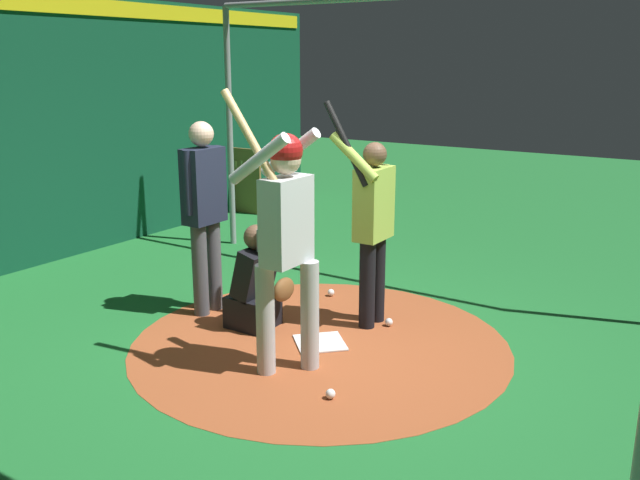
% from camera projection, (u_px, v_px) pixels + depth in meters
% --- Properties ---
extents(ground_plane, '(27.51, 27.51, 0.00)m').
position_uv_depth(ground_plane, '(320.00, 344.00, 6.06)').
color(ground_plane, '#1E6B2D').
extents(dirt_circle, '(3.33, 3.33, 0.01)m').
position_uv_depth(dirt_circle, '(320.00, 343.00, 6.06)').
color(dirt_circle, '#9E4C28').
rests_on(dirt_circle, ground).
extents(home_plate, '(0.59, 0.59, 0.01)m').
position_uv_depth(home_plate, '(320.00, 342.00, 6.06)').
color(home_plate, white).
rests_on(home_plate, dirt_circle).
extents(batter, '(0.68, 0.49, 2.23)m').
position_uv_depth(batter, '(285.00, 229.00, 5.26)').
color(batter, '#B3B3B7').
rests_on(batter, ground).
extents(catcher, '(0.58, 0.40, 0.99)m').
position_uv_depth(catcher, '(256.00, 287.00, 6.35)').
color(catcher, black).
rests_on(catcher, ground).
extents(umpire, '(0.24, 0.49, 1.88)m').
position_uv_depth(umpire, '(204.00, 207.00, 6.57)').
color(umpire, '#4C4C51').
rests_on(umpire, ground).
extents(visitor, '(0.55, 0.50, 2.09)m').
position_uv_depth(visitor, '(372.00, 221.00, 6.27)').
color(visitor, black).
rests_on(visitor, ground).
extents(back_wall, '(0.22, 11.51, 3.21)m').
position_uv_depth(back_wall, '(10.00, 132.00, 7.89)').
color(back_wall, '#0F472D').
rests_on(back_wall, ground).
extents(cage_frame, '(5.79, 4.52, 3.12)m').
position_uv_depth(cage_frame, '(320.00, 92.00, 5.50)').
color(cage_frame, gray).
rests_on(cage_frame, ground).
extents(bat_rack, '(0.82, 0.20, 1.05)m').
position_uv_depth(bat_rack, '(241.00, 182.00, 11.16)').
color(bat_rack, olive).
rests_on(bat_rack, ground).
extents(baseball_0, '(0.07, 0.07, 0.07)m').
position_uv_depth(baseball_0, '(331.00, 394.00, 5.07)').
color(baseball_0, white).
rests_on(baseball_0, dirt_circle).
extents(baseball_1, '(0.07, 0.07, 0.07)m').
position_uv_depth(baseball_1, '(331.00, 292.00, 7.26)').
color(baseball_1, white).
rests_on(baseball_1, dirt_circle).
extents(baseball_2, '(0.07, 0.07, 0.07)m').
position_uv_depth(baseball_2, '(389.00, 322.00, 6.44)').
color(baseball_2, white).
rests_on(baseball_2, dirt_circle).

